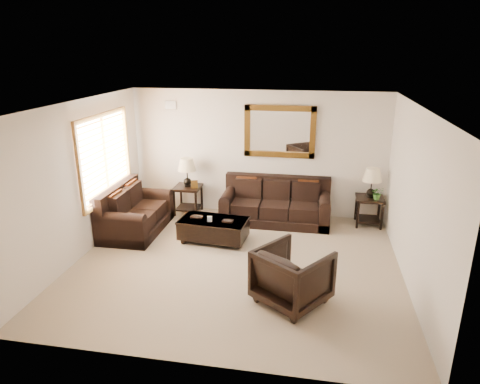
% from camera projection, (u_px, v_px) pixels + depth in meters
% --- Properties ---
extents(room, '(5.51, 5.01, 2.71)m').
position_uv_depth(room, '(236.00, 189.00, 6.92)').
color(room, gray).
rests_on(room, ground).
extents(window, '(0.07, 1.96, 1.66)m').
position_uv_depth(window, '(106.00, 157.00, 8.14)').
color(window, white).
rests_on(window, room).
extents(mirror, '(1.50, 0.06, 1.10)m').
position_uv_depth(mirror, '(280.00, 132.00, 8.97)').
color(mirror, '#4C2C0F').
rests_on(mirror, room).
extents(air_vent, '(0.25, 0.02, 0.18)m').
position_uv_depth(air_vent, '(171.00, 105.00, 9.22)').
color(air_vent, '#999999').
rests_on(air_vent, room).
extents(sofa, '(2.26, 0.97, 0.92)m').
position_uv_depth(sofa, '(276.00, 206.00, 9.08)').
color(sofa, black).
rests_on(sofa, room).
extents(loveseat, '(1.00, 1.68, 0.95)m').
position_uv_depth(loveseat, '(133.00, 215.00, 8.57)').
color(loveseat, black).
rests_on(loveseat, room).
extents(end_table_left, '(0.57, 0.57, 1.26)m').
position_uv_depth(end_table_left, '(187.00, 178.00, 9.36)').
color(end_table_left, black).
rests_on(end_table_left, room).
extents(end_table_right, '(0.55, 0.55, 1.22)m').
position_uv_depth(end_table_right, '(371.00, 188.00, 8.73)').
color(end_table_right, black).
rests_on(end_table_right, room).
extents(coffee_table, '(1.34, 0.80, 0.54)m').
position_uv_depth(coffee_table, '(214.00, 227.00, 8.15)').
color(coffee_table, black).
rests_on(coffee_table, room).
extents(armchair, '(1.22, 1.21, 0.93)m').
position_uv_depth(armchair, '(292.00, 273.00, 6.11)').
color(armchair, black).
rests_on(armchair, floor).
extents(potted_plant, '(0.26, 0.29, 0.21)m').
position_uv_depth(potted_plant, '(377.00, 194.00, 8.64)').
color(potted_plant, '#316121').
rests_on(potted_plant, end_table_right).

